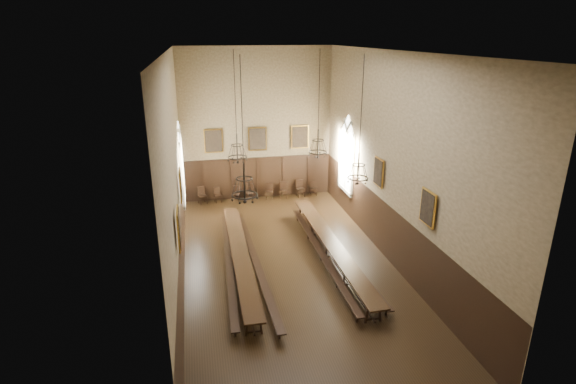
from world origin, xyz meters
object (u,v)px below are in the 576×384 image
object	(u,v)px
chair_1	(218,198)
bench_right_inner	(321,255)
chair_7	(313,191)
chandelier_front_left	(244,187)
chair_2	(236,197)
chair_6	(300,192)
chandelier_front_right	(358,169)
chandelier_back_right	(318,146)
chandelier_back_left	(237,151)
bench_left_inner	(255,262)
table_right	(331,251)
chair_5	(284,193)
table_left	(240,260)
chair_0	(203,199)
chair_4	(269,194)
bench_left_outer	(229,264)
bench_right_outer	(344,257)
chair_3	(250,195)

from	to	relation	value
chair_1	bench_right_inner	bearing A→B (deg)	-77.92
bench_right_inner	chair_7	size ratio (longest dim) A/B	11.24
chandelier_front_left	chair_2	bearing A→B (deg)	86.73
chair_6	chair_7	distance (m)	0.87
chandelier_front_right	chandelier_back_right	bearing A→B (deg)	89.36
chair_2	chandelier_back_right	xyz separation A→B (m)	(3.52, -5.57, 4.29)
chandelier_back_left	bench_left_inner	bearing A→B (deg)	-83.35
table_right	bench_right_inner	distance (m)	0.52
table_right	chair_5	distance (m)	8.33
table_left	chair_6	bearing A→B (deg)	60.71
table_left	chair_0	size ratio (longest dim) A/B	9.97
chair_4	chair_6	size ratio (longest dim) A/B	0.94
chair_6	chair_7	size ratio (longest dim) A/B	1.16
bench_left_outer	chandelier_back_right	distance (m)	6.94
bench_right_outer	chandelier_back_right	size ratio (longest dim) A/B	1.85
chair_4	chandelier_back_left	world-z (taller)	chandelier_back_left
table_right	chandelier_back_right	world-z (taller)	chandelier_back_right
table_right	bench_right_inner	size ratio (longest dim) A/B	1.06
chair_6	chandelier_front_right	world-z (taller)	chandelier_front_right
bench_right_inner	chair_2	xyz separation A→B (m)	(-2.94, 8.46, -0.02)
bench_right_inner	chandelier_back_left	xyz separation A→B (m)	(-3.30, 2.69, 4.30)
chair_6	chair_4	bearing A→B (deg)	170.99
bench_left_outer	chandelier_back_left	distance (m)	5.11
chair_4	chandelier_back_right	world-z (taller)	chandelier_back_right
bench_right_outer	chair_6	xyz separation A→B (m)	(0.11, 8.71, 0.06)
chair_4	chair_6	world-z (taller)	chair_6
table_right	chair_0	world-z (taller)	chair_0
bench_left_inner	bench_right_outer	world-z (taller)	bench_left_inner
chandelier_front_right	bench_left_outer	bearing A→B (deg)	149.56
bench_right_outer	chair_6	size ratio (longest dim) A/B	8.67
chandelier_front_left	chair_5	bearing A→B (deg)	71.39
bench_right_outer	chandelier_back_left	xyz separation A→B (m)	(-4.27, 3.01, 4.33)
chair_0	chair_2	xyz separation A→B (m)	(1.99, 0.05, -0.04)
bench_left_inner	chandelier_back_right	world-z (taller)	chandelier_back_right
chair_2	chandelier_front_right	xyz separation A→B (m)	(3.46, -11.11, 4.75)
bench_right_outer	chair_5	xyz separation A→B (m)	(-0.97, 8.70, 0.05)
bench_left_inner	bench_right_inner	world-z (taller)	bench_left_inner
chandelier_back_right	chair_3	bearing A→B (deg)	115.41
bench_right_inner	chandelier_back_left	distance (m)	6.05
table_left	chair_3	bearing A→B (deg)	79.85
bench_left_inner	table_left	bearing A→B (deg)	166.68
chair_1	chair_4	distance (m)	3.14
chair_1	chandelier_front_right	distance (m)	12.92
bench_right_inner	chair_0	distance (m)	9.75
table_right	chair_0	bearing A→B (deg)	123.11
chair_4	chandelier_back_left	bearing A→B (deg)	-99.20
bench_right_inner	chair_2	size ratio (longest dim) A/B	11.12
chair_5	chandelier_back_left	world-z (taller)	chandelier_back_left
chair_6	chandelier_front_left	world-z (taller)	chandelier_front_left
chair_4	chandelier_front_left	distance (m)	11.71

